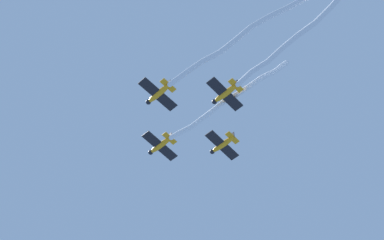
{
  "coord_description": "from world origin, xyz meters",
  "views": [
    {
      "loc": [
        -19.24,
        52.98,
        3.46
      ],
      "look_at": [
        -3.05,
        2.29,
        79.52
      ],
      "focal_mm": 50.55,
      "sensor_mm": 36.0,
      "label": 1
    }
  ],
  "objects": [
    {
      "name": "airplane_left_wing",
      "position": [
        0.61,
        9.25,
        79.21
      ],
      "size": [
        5.87,
        7.55,
        1.91
      ],
      "rotation": [
        0.0,
        0.0,
        5.83
      ],
      "color": "orange"
    },
    {
      "name": "smoke_trail_lead",
      "position": [
        -9.59,
        3.57,
        80.31
      ],
      "size": [
        23.41,
        8.19,
        3.03
      ],
      "color": "white"
    },
    {
      "name": "airplane_lead",
      "position": [
        4.07,
        -1.3,
        79.61
      ],
      "size": [
        5.88,
        7.59,
        1.91
      ],
      "rotation": [
        0.0,
        0.0,
        5.86
      ],
      "color": "orange"
    },
    {
      "name": "smoke_trail_left_wing",
      "position": [
        -15.57,
        14.58,
        80.52
      ],
      "size": [
        28.6,
        8.26,
        3.32
      ],
      "color": "white"
    },
    {
      "name": "airplane_right_wing",
      "position": [
        -6.48,
        -4.77,
        79.91
      ],
      "size": [
        5.89,
        7.6,
        1.91
      ],
      "rotation": [
        0.0,
        0.0,
        5.87
      ],
      "color": "orange"
    },
    {
      "name": "airplane_slot",
      "position": [
        -9.94,
        5.79,
        79.41
      ],
      "size": [
        5.88,
        7.58,
        1.91
      ],
      "rotation": [
        0.0,
        0.0,
        5.86
      ],
      "color": "orange"
    },
    {
      "name": "smoke_trail_slot",
      "position": [
        -25.03,
        13.64,
        79.44
      ],
      "size": [
        25.76,
        14.9,
        2.03
      ],
      "color": "white"
    }
  ]
}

